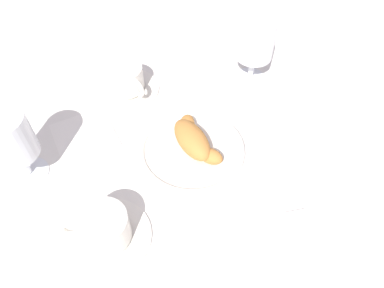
{
  "coord_description": "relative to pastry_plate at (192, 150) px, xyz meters",
  "views": [
    {
      "loc": [
        0.42,
        -0.09,
        0.54
      ],
      "look_at": [
        0.01,
        0.01,
        0.03
      ],
      "focal_mm": 34.32,
      "sensor_mm": 36.0,
      "label": 1
    }
  ],
  "objects": [
    {
      "name": "ground_plane",
      "position": [
        -0.01,
        -0.01,
        -0.01
      ],
      "size": [
        2.2,
        2.2,
        0.0
      ],
      "primitive_type": "plane",
      "color": "silver"
    },
    {
      "name": "folded_napkin",
      "position": [
        -0.09,
        -0.19,
        -0.01
      ],
      "size": [
        0.13,
        0.13,
        0.01
      ],
      "primitive_type": "cube",
      "rotation": [
        0.0,
        0.0,
        0.24
      ],
      "color": "silver",
      "rests_on": "ground_plane"
    },
    {
      "name": "croissant_large",
      "position": [
        -0.0,
        0.0,
        0.03
      ],
      "size": [
        0.13,
        0.09,
        0.04
      ],
      "color": "#BC7A38",
      "rests_on": "pastry_plate"
    },
    {
      "name": "juice_glass_right",
      "position": [
        -0.18,
        0.17,
        0.08
      ],
      "size": [
        0.08,
        0.08,
        0.14
      ],
      "color": "white",
      "rests_on": "ground_plane"
    },
    {
      "name": "pastry_plate",
      "position": [
        0.0,
        0.0,
        0.0
      ],
      "size": [
        0.19,
        0.19,
        0.02
      ],
      "color": "silver",
      "rests_on": "ground_plane"
    },
    {
      "name": "coffee_cup_far",
      "position": [
        -0.2,
        -0.09,
        0.01
      ],
      "size": [
        0.14,
        0.14,
        0.06
      ],
      "color": "silver",
      "rests_on": "ground_plane"
    },
    {
      "name": "coffee_cup_near",
      "position": [
        0.13,
        -0.17,
        0.01
      ],
      "size": [
        0.14,
        0.14,
        0.06
      ],
      "color": "silver",
      "rests_on": "ground_plane"
    },
    {
      "name": "juice_glass_left",
      "position": [
        -0.03,
        -0.29,
        0.08
      ],
      "size": [
        0.08,
        0.08,
        0.14
      ],
      "color": "white",
      "rests_on": "ground_plane"
    },
    {
      "name": "sugar_packet",
      "position": [
        0.18,
        0.14,
        -0.01
      ],
      "size": [
        0.05,
        0.04,
        0.01
      ],
      "primitive_type": "cube",
      "rotation": [
        0.0,
        0.0,
        -0.04
      ],
      "color": "white",
      "rests_on": "ground_plane"
    }
  ]
}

